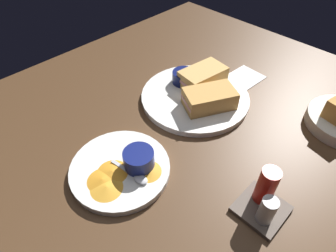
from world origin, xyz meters
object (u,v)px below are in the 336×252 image
object	(u,v)px
condiment_caddy	(265,199)
sandwich_half_near	(210,99)
ramekin_light_gravy	(139,159)
spoon_by_gravy_ramekin	(136,176)
sandwich_half_far	(203,77)
plate_sandwich_main	(195,97)
ramekin_dark_sauce	(184,77)
plate_chips_companion	(120,169)
spoon_by_dark_ramekin	(188,92)

from	to	relation	value
condiment_caddy	sandwich_half_near	bearing A→B (deg)	-121.08
ramekin_light_gravy	spoon_by_gravy_ramekin	xyz separation A→B (cm)	(2.61, 1.94, -1.76)
condiment_caddy	sandwich_half_far	bearing A→B (deg)	-123.30
sandwich_half_far	spoon_by_gravy_ramekin	bearing A→B (deg)	17.90
plate_sandwich_main	ramekin_dark_sauce	size ratio (longest dim) A/B	4.47
sandwich_half_far	spoon_by_gravy_ramekin	xyz separation A→B (cm)	(34.95, 11.29, -2.04)
sandwich_half_near	spoon_by_gravy_ramekin	bearing A→B (deg)	7.51
plate_sandwich_main	plate_chips_companion	distance (cm)	30.62
ramekin_dark_sauce	spoon_by_gravy_ramekin	xyz separation A→B (cm)	(31.81, 15.70, -1.49)
plate_sandwich_main	plate_chips_companion	world-z (taller)	same
sandwich_half_far	condiment_caddy	size ratio (longest dim) A/B	1.49
spoon_by_dark_ramekin	spoon_by_gravy_ramekin	bearing A→B (deg)	21.19
plate_chips_companion	spoon_by_gravy_ramekin	distance (cm)	4.83
plate_sandwich_main	spoon_by_dark_ramekin	bearing A→B (deg)	-67.37
plate_sandwich_main	spoon_by_gravy_ramekin	xyz separation A→B (cm)	(29.61, 9.36, 1.16)
plate_chips_companion	ramekin_light_gravy	bearing A→B (deg)	140.19
plate_sandwich_main	spoon_by_gravy_ramekin	distance (cm)	31.08
sandwich_half_far	ramekin_dark_sauce	distance (cm)	5.44
sandwich_half_far	spoon_by_gravy_ramekin	distance (cm)	36.78
plate_chips_companion	ramekin_light_gravy	xyz separation A→B (cm)	(-3.25, 2.71, 2.93)
spoon_by_dark_ramekin	sandwich_half_near	bearing A→B (deg)	88.21
spoon_by_gravy_ramekin	ramekin_dark_sauce	bearing A→B (deg)	-153.73
sandwich_half_far	plate_chips_companion	size ratio (longest dim) A/B	0.65
plate_chips_companion	spoon_by_gravy_ramekin	bearing A→B (deg)	97.84
spoon_by_dark_ramekin	plate_chips_companion	world-z (taller)	spoon_by_dark_ramekin
sandwich_half_far	condiment_caddy	bearing A→B (deg)	56.70
spoon_by_dark_ramekin	spoon_by_gravy_ramekin	xyz separation A→B (cm)	(28.85, 11.18, 0.00)
ramekin_dark_sauce	spoon_by_dark_ramekin	xyz separation A→B (cm)	(2.96, 4.52, -1.49)
spoon_by_dark_ramekin	plate_chips_companion	xyz separation A→B (cm)	(29.49, 6.54, -1.16)
plate_sandwich_main	sandwich_half_near	xyz separation A→B (cm)	(0.99, 5.58, 3.20)
sandwich_half_near	sandwich_half_far	distance (cm)	9.82
plate_chips_companion	ramekin_light_gravy	world-z (taller)	ramekin_light_gravy
spoon_by_dark_ramekin	condiment_caddy	world-z (taller)	condiment_caddy
sandwich_half_near	sandwich_half_far	world-z (taller)	same
plate_sandwich_main	sandwich_half_near	size ratio (longest dim) A/B	1.98
plate_chips_companion	condiment_caddy	distance (cm)	30.05
spoon_by_dark_ramekin	condiment_caddy	size ratio (longest dim) A/B	0.95
plate_sandwich_main	ramekin_dark_sauce	world-z (taller)	ramekin_dark_sauce
plate_sandwich_main	ramekin_dark_sauce	distance (cm)	7.22
spoon_by_dark_ramekin	plate_sandwich_main	bearing A→B (deg)	112.63
plate_chips_companion	sandwich_half_far	bearing A→B (deg)	-169.43
ramekin_dark_sauce	sandwich_half_near	bearing A→B (deg)	75.02
sandwich_half_far	spoon_by_dark_ramekin	distance (cm)	6.43
sandwich_half_far	plate_sandwich_main	bearing A→B (deg)	19.90
plate_sandwich_main	spoon_by_dark_ramekin	size ratio (longest dim) A/B	3.29
sandwich_half_near	condiment_caddy	distance (cm)	30.04
condiment_caddy	plate_sandwich_main	bearing A→B (deg)	-117.79
spoon_by_dark_ramekin	ramekin_light_gravy	distance (cm)	27.88
spoon_by_dark_ramekin	condiment_caddy	bearing A→B (deg)	64.59
ramekin_dark_sauce	ramekin_light_gravy	distance (cm)	32.29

